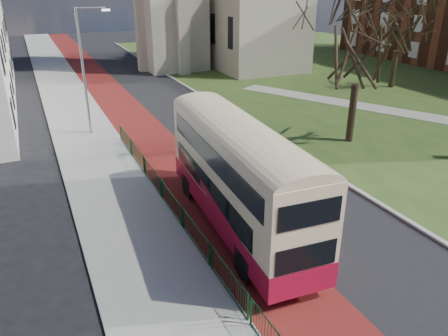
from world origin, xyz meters
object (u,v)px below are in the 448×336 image
streetlamp (85,66)px  bus (239,173)px  winter_tree_far (401,21)px  winter_tree_near (361,36)px

streetlamp → bus: size_ratio=0.75×
bus → streetlamp: bearing=107.1°
bus → winter_tree_far: 30.28m
winter_tree_near → winter_tree_far: winter_tree_near is taller
winter_tree_near → winter_tree_far: size_ratio=1.08×
winter_tree_near → bus: bearing=-149.6°
bus → winter_tree_near: 13.59m
bus → winter_tree_far: (24.77, 17.04, 3.59)m
winter_tree_far → winter_tree_near: bearing=-142.3°
streetlamp → bus: bearing=-76.4°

